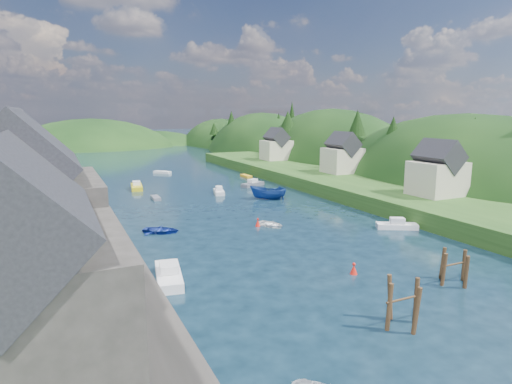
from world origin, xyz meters
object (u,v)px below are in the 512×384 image
channel_buoy_far (258,223)px  piling_cluster_far (454,270)px  channel_buoy_near (354,269)px  piling_cluster_near (403,307)px

channel_buoy_far → piling_cluster_far: bearing=-73.4°
piling_cluster_far → channel_buoy_near: piling_cluster_far is taller
piling_cluster_far → channel_buoy_far: size_ratio=3.20×
piling_cluster_near → piling_cluster_far: 10.27m
channel_buoy_near → channel_buoy_far: same height
piling_cluster_near → piling_cluster_far: bearing=21.9°
channel_buoy_near → channel_buoy_far: bearing=92.4°
piling_cluster_far → channel_buoy_near: (-6.44, 5.42, -0.71)m
piling_cluster_near → channel_buoy_far: piling_cluster_near is taller
piling_cluster_near → channel_buoy_far: bearing=85.3°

